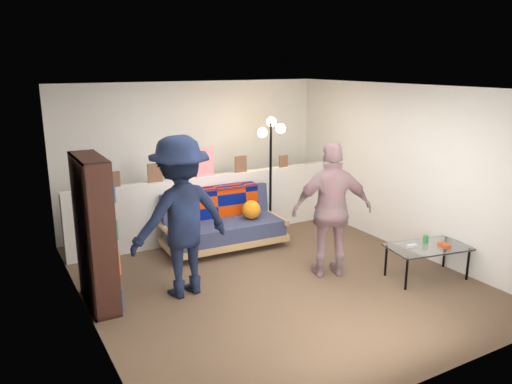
{
  "coord_description": "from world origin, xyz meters",
  "views": [
    {
      "loc": [
        -3.09,
        -5.08,
        2.69
      ],
      "look_at": [
        0.0,
        0.4,
        1.05
      ],
      "focal_mm": 35.0,
      "sensor_mm": 36.0,
      "label": 1
    }
  ],
  "objects_px": {
    "person_right": "(332,210)",
    "bookshelf": "(95,238)",
    "futon_sofa": "(224,224)",
    "coffee_table": "(428,248)",
    "person_left": "(181,217)",
    "floor_lamp": "(271,153)"
  },
  "relations": [
    {
      "from": "floor_lamp",
      "to": "person_right",
      "type": "xyz_separation_m",
      "value": [
        -0.16,
        -1.77,
        -0.45
      ]
    },
    {
      "from": "futon_sofa",
      "to": "floor_lamp",
      "type": "distance_m",
      "value": 1.35
    },
    {
      "from": "person_right",
      "to": "bookshelf",
      "type": "bearing_deg",
      "value": 9.78
    },
    {
      "from": "futon_sofa",
      "to": "bookshelf",
      "type": "relative_size",
      "value": 1.05
    },
    {
      "from": "person_left",
      "to": "bookshelf",
      "type": "bearing_deg",
      "value": -19.24
    },
    {
      "from": "futon_sofa",
      "to": "person_left",
      "type": "bearing_deg",
      "value": -133.74
    },
    {
      "from": "bookshelf",
      "to": "person_left",
      "type": "distance_m",
      "value": 0.97
    },
    {
      "from": "floor_lamp",
      "to": "person_left",
      "type": "distance_m",
      "value": 2.45
    },
    {
      "from": "bookshelf",
      "to": "person_right",
      "type": "bearing_deg",
      "value": -12.66
    },
    {
      "from": "floor_lamp",
      "to": "coffee_table",
      "type": "bearing_deg",
      "value": -70.78
    },
    {
      "from": "person_right",
      "to": "person_left",
      "type": "bearing_deg",
      "value": 9.29
    },
    {
      "from": "floor_lamp",
      "to": "futon_sofa",
      "type": "bearing_deg",
      "value": -168.72
    },
    {
      "from": "bookshelf",
      "to": "coffee_table",
      "type": "relative_size",
      "value": 1.56
    },
    {
      "from": "bookshelf",
      "to": "floor_lamp",
      "type": "distance_m",
      "value": 3.22
    },
    {
      "from": "person_left",
      "to": "futon_sofa",
      "type": "bearing_deg",
      "value": -141.3
    },
    {
      "from": "futon_sofa",
      "to": "bookshelf",
      "type": "distance_m",
      "value": 2.29
    },
    {
      "from": "futon_sofa",
      "to": "person_right",
      "type": "bearing_deg",
      "value": -64.11
    },
    {
      "from": "bookshelf",
      "to": "person_right",
      "type": "xyz_separation_m",
      "value": [
        2.81,
        -0.63,
        0.07
      ]
    },
    {
      "from": "futon_sofa",
      "to": "floor_lamp",
      "type": "height_order",
      "value": "floor_lamp"
    },
    {
      "from": "person_left",
      "to": "person_right",
      "type": "relative_size",
      "value": 1.09
    },
    {
      "from": "floor_lamp",
      "to": "person_right",
      "type": "height_order",
      "value": "floor_lamp"
    },
    {
      "from": "coffee_table",
      "to": "floor_lamp",
      "type": "distance_m",
      "value": 2.76
    }
  ]
}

